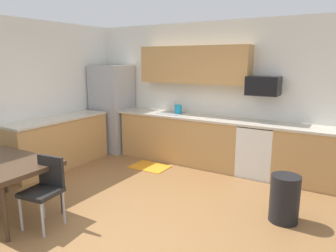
{
  "coord_description": "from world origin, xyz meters",
  "views": [
    {
      "loc": [
        2.42,
        -3.0,
        1.99
      ],
      "look_at": [
        0.0,
        1.0,
        1.0
      ],
      "focal_mm": 33.44,
      "sensor_mm": 36.0,
      "label": 1
    }
  ],
  "objects_px": {
    "microwave": "(263,86)",
    "chair_near_table": "(45,186)",
    "dining_table": "(2,165)",
    "trash_bin": "(285,199)",
    "refrigerator": "(112,108)",
    "oven_range": "(258,150)",
    "kettle": "(178,110)"
  },
  "relations": [
    {
      "from": "microwave",
      "to": "dining_table",
      "type": "relative_size",
      "value": 0.39
    },
    {
      "from": "chair_near_table",
      "to": "dining_table",
      "type": "bearing_deg",
      "value": -172.76
    },
    {
      "from": "refrigerator",
      "to": "oven_range",
      "type": "bearing_deg",
      "value": 1.42
    },
    {
      "from": "trash_bin",
      "to": "refrigerator",
      "type": "bearing_deg",
      "value": 160.93
    },
    {
      "from": "refrigerator",
      "to": "oven_range",
      "type": "height_order",
      "value": "refrigerator"
    },
    {
      "from": "refrigerator",
      "to": "chair_near_table",
      "type": "bearing_deg",
      "value": -63.06
    },
    {
      "from": "microwave",
      "to": "trash_bin",
      "type": "xyz_separation_m",
      "value": [
        0.75,
        -1.55,
        -1.26
      ]
    },
    {
      "from": "kettle",
      "to": "microwave",
      "type": "bearing_deg",
      "value": 1.76
    },
    {
      "from": "kettle",
      "to": "dining_table",
      "type": "bearing_deg",
      "value": -104.21
    },
    {
      "from": "refrigerator",
      "to": "chair_near_table",
      "type": "distance_m",
      "value": 3.36
    },
    {
      "from": "microwave",
      "to": "trash_bin",
      "type": "bearing_deg",
      "value": -64.35
    },
    {
      "from": "refrigerator",
      "to": "kettle",
      "type": "relative_size",
      "value": 9.37
    },
    {
      "from": "dining_table",
      "to": "trash_bin",
      "type": "bearing_deg",
      "value": 27.96
    },
    {
      "from": "microwave",
      "to": "chair_near_table",
      "type": "relative_size",
      "value": 0.64
    },
    {
      "from": "microwave",
      "to": "kettle",
      "type": "relative_size",
      "value": 2.7
    },
    {
      "from": "chair_near_table",
      "to": "trash_bin",
      "type": "bearing_deg",
      "value": 32.94
    },
    {
      "from": "oven_range",
      "to": "dining_table",
      "type": "height_order",
      "value": "oven_range"
    },
    {
      "from": "trash_bin",
      "to": "dining_table",
      "type": "bearing_deg",
      "value": -152.04
    },
    {
      "from": "refrigerator",
      "to": "microwave",
      "type": "bearing_deg",
      "value": 3.19
    },
    {
      "from": "trash_bin",
      "to": "kettle",
      "type": "height_order",
      "value": "kettle"
    },
    {
      "from": "dining_table",
      "to": "chair_near_table",
      "type": "distance_m",
      "value": 0.74
    },
    {
      "from": "refrigerator",
      "to": "dining_table",
      "type": "distance_m",
      "value": 3.17
    },
    {
      "from": "dining_table",
      "to": "trash_bin",
      "type": "height_order",
      "value": "dining_table"
    },
    {
      "from": "oven_range",
      "to": "chair_near_table",
      "type": "xyz_separation_m",
      "value": [
        -1.72,
        -3.05,
        0.05
      ]
    },
    {
      "from": "microwave",
      "to": "trash_bin",
      "type": "distance_m",
      "value": 2.13
    },
    {
      "from": "refrigerator",
      "to": "kettle",
      "type": "xyz_separation_m",
      "value": [
        1.6,
        0.13,
        0.08
      ]
    },
    {
      "from": "chair_near_table",
      "to": "trash_bin",
      "type": "distance_m",
      "value": 2.94
    },
    {
      "from": "microwave",
      "to": "dining_table",
      "type": "height_order",
      "value": "microwave"
    },
    {
      "from": "dining_table",
      "to": "chair_near_table",
      "type": "relative_size",
      "value": 1.65
    },
    {
      "from": "oven_range",
      "to": "kettle",
      "type": "relative_size",
      "value": 4.55
    },
    {
      "from": "refrigerator",
      "to": "kettle",
      "type": "height_order",
      "value": "refrigerator"
    },
    {
      "from": "microwave",
      "to": "chair_near_table",
      "type": "height_order",
      "value": "microwave"
    }
  ]
}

